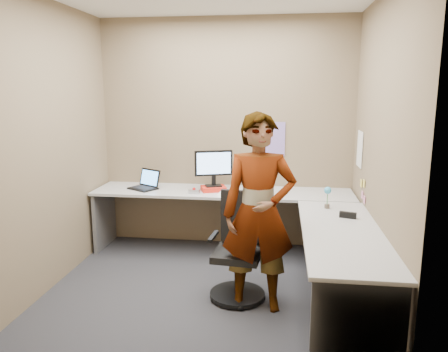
# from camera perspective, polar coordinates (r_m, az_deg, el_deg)

# --- Properties ---
(ground) EXTENTS (3.00, 3.00, 0.00)m
(ground) POSITION_cam_1_polar(r_m,az_deg,el_deg) (4.34, -2.01, -14.33)
(ground) COLOR #242429
(ground) RESTS_ON ground
(wall_back) EXTENTS (3.00, 0.00, 3.00)m
(wall_back) POSITION_cam_1_polar(r_m,az_deg,el_deg) (5.23, 0.26, 5.50)
(wall_back) COLOR #746148
(wall_back) RESTS_ON ground
(wall_right) EXTENTS (0.00, 2.70, 2.70)m
(wall_right) POSITION_cam_1_polar(r_m,az_deg,el_deg) (3.99, 19.66, 3.02)
(wall_right) COLOR #746148
(wall_right) RESTS_ON ground
(wall_left) EXTENTS (0.00, 2.70, 2.70)m
(wall_left) POSITION_cam_1_polar(r_m,az_deg,el_deg) (4.46, -21.57, 3.70)
(wall_left) COLOR #746148
(wall_left) RESTS_ON ground
(desk) EXTENTS (2.98, 2.58, 0.73)m
(desk) POSITION_cam_1_polar(r_m,az_deg,el_deg) (4.44, 4.36, -5.61)
(desk) COLOR #B2B2B2
(desk) RESTS_ON ground
(paper_ream) EXTENTS (0.32, 0.28, 0.05)m
(paper_ream) POSITION_cam_1_polar(r_m,az_deg,el_deg) (5.00, -1.39, -1.65)
(paper_ream) COLOR red
(paper_ream) RESTS_ON desk
(monitor) EXTENTS (0.42, 0.20, 0.41)m
(monitor) POSITION_cam_1_polar(r_m,az_deg,el_deg) (4.97, -1.37, 1.43)
(monitor) COLOR black
(monitor) RESTS_ON paper_ream
(laptop) EXTENTS (0.40, 0.38, 0.22)m
(laptop) POSITION_cam_1_polar(r_m,az_deg,el_deg) (5.20, -10.16, -1.00)
(laptop) COLOR black
(laptop) RESTS_ON desk
(trackball_mouse) EXTENTS (0.12, 0.08, 0.07)m
(trackball_mouse) POSITION_cam_1_polar(r_m,az_deg,el_deg) (4.89, -3.91, -1.99)
(trackball_mouse) COLOR #B7B7BC
(trackball_mouse) RESTS_ON desk
(origami) EXTENTS (0.10, 0.10, 0.06)m
(origami) POSITION_cam_1_polar(r_m,az_deg,el_deg) (4.79, -0.39, -2.21)
(origami) COLOR white
(origami) RESTS_ON desk
(stapler) EXTENTS (0.16, 0.08, 0.05)m
(stapler) POSITION_cam_1_polar(r_m,az_deg,el_deg) (4.12, 15.88, -4.93)
(stapler) COLOR black
(stapler) RESTS_ON desk
(flower) EXTENTS (0.07, 0.07, 0.22)m
(flower) POSITION_cam_1_polar(r_m,az_deg,el_deg) (4.37, 13.37, -2.31)
(flower) COLOR brown
(flower) RESTS_ON desk
(calendar_purple) EXTENTS (0.30, 0.01, 0.40)m
(calendar_purple) POSITION_cam_1_polar(r_m,az_deg,el_deg) (5.18, 6.30, 4.82)
(calendar_purple) COLOR #846BB7
(calendar_purple) RESTS_ON wall_back
(calendar_white) EXTENTS (0.01, 0.28, 0.38)m
(calendar_white) POSITION_cam_1_polar(r_m,az_deg,el_deg) (4.87, 17.32, 3.38)
(calendar_white) COLOR white
(calendar_white) RESTS_ON wall_right
(sticky_note_a) EXTENTS (0.01, 0.07, 0.07)m
(sticky_note_a) POSITION_cam_1_polar(r_m,az_deg,el_deg) (4.58, 17.81, -0.94)
(sticky_note_a) COLOR #F2E059
(sticky_note_a) RESTS_ON wall_right
(sticky_note_b) EXTENTS (0.01, 0.07, 0.07)m
(sticky_note_b) POSITION_cam_1_polar(r_m,az_deg,el_deg) (4.66, 17.61, -2.37)
(sticky_note_b) COLOR pink
(sticky_note_b) RESTS_ON wall_right
(sticky_note_c) EXTENTS (0.01, 0.07, 0.07)m
(sticky_note_c) POSITION_cam_1_polar(r_m,az_deg,el_deg) (4.55, 17.85, -2.97)
(sticky_note_c) COLOR pink
(sticky_note_c) RESTS_ON wall_right
(sticky_note_d) EXTENTS (0.01, 0.07, 0.07)m
(sticky_note_d) POSITION_cam_1_polar(r_m,az_deg,el_deg) (4.73, 17.48, -0.91)
(sticky_note_d) COLOR #F2E059
(sticky_note_d) RESTS_ON wall_right
(office_chair) EXTENTS (0.51, 0.50, 0.95)m
(office_chair) POSITION_cam_1_polar(r_m,az_deg,el_deg) (4.04, 1.95, -10.35)
(office_chair) COLOR black
(office_chair) RESTS_ON ground
(person) EXTENTS (0.65, 0.46, 1.70)m
(person) POSITION_cam_1_polar(r_m,az_deg,el_deg) (3.71, 4.58, -4.86)
(person) COLOR #999399
(person) RESTS_ON ground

